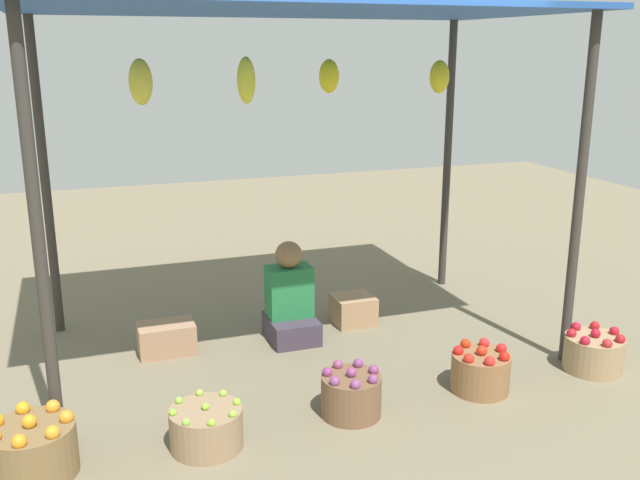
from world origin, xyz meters
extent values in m
plane|color=#756A52|center=(0.00, 0.00, 0.00)|extent=(14.00, 14.00, 0.00)
cylinder|color=#38332D|center=(-1.73, -0.91, 1.22)|extent=(0.07, 0.07, 2.43)
cylinder|color=#38332D|center=(1.73, -0.91, 1.22)|extent=(0.07, 0.07, 2.43)
cylinder|color=#38332D|center=(-1.73, 0.91, 1.22)|extent=(0.07, 0.07, 2.43)
cylinder|color=#38332D|center=(1.73, 0.91, 1.22)|extent=(0.07, 0.07, 2.43)
cube|color=#2653A2|center=(0.00, 0.00, 2.45)|extent=(3.77, 2.11, 0.04)
ellipsoid|color=yellow|center=(-1.08, -0.13, 1.99)|extent=(0.15, 0.15, 0.29)
ellipsoid|color=yellow|center=(-0.40, -0.14, 1.99)|extent=(0.12, 0.12, 0.31)
ellipsoid|color=yellow|center=(0.35, 0.31, 1.99)|extent=(0.15, 0.15, 0.25)
ellipsoid|color=yellow|center=(1.08, -0.06, 1.99)|extent=(0.14, 0.14, 0.24)
cube|color=#3D3241|center=(-0.03, 0.10, 0.09)|extent=(0.36, 0.44, 0.18)
cube|color=#23743D|center=(-0.03, 0.15, 0.38)|extent=(0.34, 0.22, 0.40)
sphere|color=olive|center=(-0.03, 0.15, 0.67)|extent=(0.21, 0.21, 0.21)
cylinder|color=brown|center=(-1.86, -1.16, 0.14)|extent=(0.46, 0.46, 0.28)
sphere|color=orange|center=(-1.86, -1.16, 0.31)|extent=(0.08, 0.08, 0.08)
sphere|color=orange|center=(-1.68, -1.16, 0.31)|extent=(0.08, 0.08, 0.08)
sphere|color=orange|center=(-1.75, -1.02, 0.31)|extent=(0.08, 0.08, 0.08)
sphere|color=orange|center=(-1.90, -0.98, 0.31)|extent=(0.08, 0.08, 0.08)
sphere|color=orange|center=(-1.90, -1.34, 0.31)|extent=(0.08, 0.08, 0.08)
sphere|color=orange|center=(-1.75, -1.30, 0.31)|extent=(0.08, 0.08, 0.08)
cylinder|color=#967757|center=(-0.94, -1.20, 0.12)|extent=(0.42, 0.42, 0.23)
sphere|color=#87C83A|center=(-0.94, -1.20, 0.25)|extent=(0.04, 0.04, 0.04)
sphere|color=#8CD033|center=(-0.76, -1.20, 0.25)|extent=(0.04, 0.04, 0.04)
sphere|color=#8FD13E|center=(-0.82, -1.07, 0.25)|extent=(0.04, 0.04, 0.04)
sphere|color=#95C241|center=(-0.94, -1.01, 0.25)|extent=(0.04, 0.04, 0.04)
sphere|color=#85C73F|center=(-1.07, -1.07, 0.25)|extent=(0.04, 0.04, 0.04)
sphere|color=#89C639|center=(-1.13, -1.20, 0.25)|extent=(0.04, 0.04, 0.04)
sphere|color=#87C83F|center=(-1.07, -1.33, 0.25)|extent=(0.04, 0.04, 0.04)
sphere|color=#8EC537|center=(-0.94, -1.38, 0.25)|extent=(0.04, 0.04, 0.04)
sphere|color=#8EC63E|center=(-0.82, -1.33, 0.25)|extent=(0.04, 0.04, 0.04)
cylinder|color=brown|center=(-0.03, -1.13, 0.13)|extent=(0.37, 0.37, 0.26)
sphere|color=#883C74|center=(-0.03, -1.13, 0.28)|extent=(0.06, 0.06, 0.06)
sphere|color=#873872|center=(0.12, -1.13, 0.28)|extent=(0.06, 0.06, 0.06)
sphere|color=#7E3979|center=(0.06, -1.02, 0.28)|extent=(0.06, 0.06, 0.06)
sphere|color=#89406D|center=(-0.06, -0.99, 0.28)|extent=(0.06, 0.06, 0.06)
sphere|color=#86336D|center=(-0.17, -1.07, 0.28)|extent=(0.06, 0.06, 0.06)
sphere|color=#813F77|center=(-0.17, -1.20, 0.28)|extent=(0.06, 0.06, 0.06)
sphere|color=#823E76|center=(-0.06, -1.28, 0.28)|extent=(0.06, 0.06, 0.06)
sphere|color=#7F3E6A|center=(0.06, -1.25, 0.28)|extent=(0.06, 0.06, 0.06)
cylinder|color=olive|center=(0.90, -1.12, 0.13)|extent=(0.39, 0.39, 0.25)
sphere|color=red|center=(0.90, -1.12, 0.28)|extent=(0.07, 0.07, 0.07)
sphere|color=red|center=(1.05, -1.12, 0.27)|extent=(0.07, 0.07, 0.07)
sphere|color=red|center=(0.99, -1.00, 0.27)|extent=(0.07, 0.07, 0.07)
sphere|color=red|center=(0.86, -0.97, 0.27)|extent=(0.07, 0.07, 0.07)
sphere|color=red|center=(0.76, -1.05, 0.27)|extent=(0.07, 0.07, 0.07)
sphere|color=red|center=(0.76, -1.18, 0.27)|extent=(0.07, 0.07, 0.07)
sphere|color=red|center=(0.86, -1.27, 0.27)|extent=(0.07, 0.07, 0.07)
sphere|color=red|center=(0.99, -1.24, 0.27)|extent=(0.07, 0.07, 0.07)
cylinder|color=#9F825C|center=(1.81, -1.12, 0.12)|extent=(0.41, 0.41, 0.25)
sphere|color=#B5162B|center=(1.81, -1.12, 0.27)|extent=(0.07, 0.07, 0.07)
sphere|color=#B41720|center=(1.98, -1.12, 0.27)|extent=(0.07, 0.07, 0.07)
sphere|color=#AD181D|center=(1.92, -0.99, 0.27)|extent=(0.07, 0.07, 0.07)
sphere|color=#B6182C|center=(1.78, -0.96, 0.27)|extent=(0.07, 0.07, 0.07)
sphere|color=#B01B23|center=(1.67, -1.05, 0.27)|extent=(0.07, 0.07, 0.07)
sphere|color=#B61527|center=(1.67, -1.19, 0.27)|extent=(0.07, 0.07, 0.07)
sphere|color=#B62628|center=(1.78, -1.27, 0.27)|extent=(0.07, 0.07, 0.07)
sphere|color=#AC1A20|center=(1.92, -1.24, 0.27)|extent=(0.07, 0.07, 0.07)
cube|color=#A67E59|center=(0.55, 0.26, 0.12)|extent=(0.32, 0.30, 0.24)
cube|color=#A2795B|center=(-0.98, 0.18, 0.11)|extent=(0.41, 0.27, 0.23)
camera|label=1|loc=(-1.53, -4.79, 2.21)|focal=39.65mm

